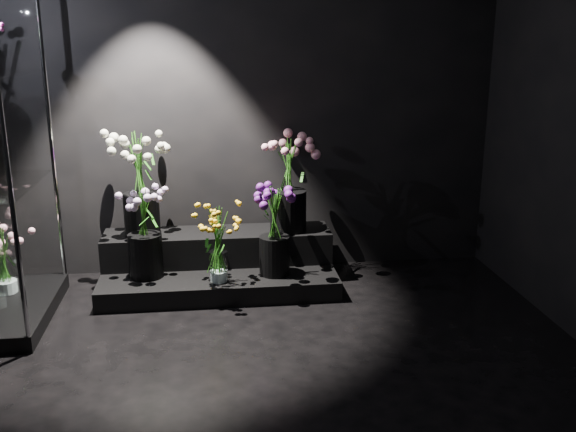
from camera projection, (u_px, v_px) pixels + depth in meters
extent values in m
plane|color=black|center=(263.00, 398.00, 3.37)|extent=(4.00, 4.00, 0.00)
plane|color=black|center=(239.00, 95.00, 4.90)|extent=(4.00, 0.00, 4.00)
plane|color=black|center=(356.00, 309.00, 1.08)|extent=(4.00, 0.00, 4.00)
cube|color=black|center=(219.00, 279.00, 4.82)|extent=(1.73, 0.77, 0.14)
cube|color=black|center=(218.00, 246.00, 4.95)|extent=(1.73, 0.38, 0.24)
cube|color=black|center=(3.00, 311.00, 4.30)|extent=(0.65, 1.08, 0.11)
cylinder|color=white|center=(218.00, 267.00, 4.54)|extent=(0.13, 0.13, 0.23)
cylinder|color=black|center=(146.00, 255.00, 4.64)|extent=(0.24, 0.24, 0.32)
cylinder|color=black|center=(275.00, 255.00, 4.68)|extent=(0.22, 0.22, 0.29)
cylinder|color=black|center=(142.00, 214.00, 4.80)|extent=(0.26, 0.26, 0.32)
cylinder|color=black|center=(288.00, 210.00, 4.92)|extent=(0.28, 0.28, 0.31)
cylinder|color=white|center=(5.00, 276.00, 4.44)|extent=(0.16, 0.16, 0.25)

